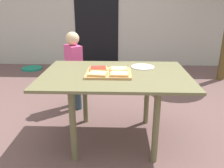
{
  "coord_description": "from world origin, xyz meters",
  "views": [
    {
      "loc": [
        0.04,
        -2.05,
        1.33
      ],
      "look_at": [
        -0.03,
        0.0,
        0.59
      ],
      "focal_mm": 37.29,
      "sensor_mm": 36.0,
      "label": 1
    }
  ],
  "objects_px": {
    "pizza_slice_near_right": "(119,74)",
    "plate_white_right": "(143,67)",
    "pizza_slice_near_left": "(98,74)",
    "child_left": "(74,66)",
    "garden_hose_coil": "(32,68)",
    "cutting_board": "(109,73)",
    "pizza_slice_far_right": "(119,69)",
    "dining_table": "(115,82)",
    "pizza_slice_far_left": "(98,68)"
  },
  "relations": [
    {
      "from": "pizza_slice_near_right",
      "to": "plate_white_right",
      "type": "xyz_separation_m",
      "value": [
        0.23,
        0.33,
        -0.03
      ]
    },
    {
      "from": "pizza_slice_near_left",
      "to": "child_left",
      "type": "distance_m",
      "value": 0.94
    },
    {
      "from": "garden_hose_coil",
      "to": "pizza_slice_near_left",
      "type": "bearing_deg",
      "value": -58.19
    },
    {
      "from": "cutting_board",
      "to": "garden_hose_coil",
      "type": "bearing_deg",
      "value": 124.07
    },
    {
      "from": "pizza_slice_near_left",
      "to": "pizza_slice_far_right",
      "type": "bearing_deg",
      "value": 40.43
    },
    {
      "from": "pizza_slice_far_right",
      "to": "child_left",
      "type": "bearing_deg",
      "value": 129.22
    },
    {
      "from": "dining_table",
      "to": "pizza_slice_near_left",
      "type": "bearing_deg",
      "value": -143.86
    },
    {
      "from": "garden_hose_coil",
      "to": "cutting_board",
      "type": "bearing_deg",
      "value": -55.93
    },
    {
      "from": "cutting_board",
      "to": "pizza_slice_near_left",
      "type": "relative_size",
      "value": 2.35
    },
    {
      "from": "pizza_slice_far_right",
      "to": "plate_white_right",
      "type": "distance_m",
      "value": 0.3
    },
    {
      "from": "pizza_slice_far_left",
      "to": "plate_white_right",
      "type": "relative_size",
      "value": 0.74
    },
    {
      "from": "child_left",
      "to": "pizza_slice_far_right",
      "type": "bearing_deg",
      "value": -50.78
    },
    {
      "from": "pizza_slice_near_right",
      "to": "cutting_board",
      "type": "bearing_deg",
      "value": 140.08
    },
    {
      "from": "plate_white_right",
      "to": "garden_hose_coil",
      "type": "distance_m",
      "value": 3.13
    },
    {
      "from": "pizza_slice_near_right",
      "to": "child_left",
      "type": "bearing_deg",
      "value": 123.96
    },
    {
      "from": "dining_table",
      "to": "pizza_slice_near_left",
      "type": "xyz_separation_m",
      "value": [
        -0.15,
        -0.11,
        0.11
      ]
    },
    {
      "from": "garden_hose_coil",
      "to": "dining_table",
      "type": "bearing_deg",
      "value": -54.72
    },
    {
      "from": "pizza_slice_near_right",
      "to": "pizza_slice_near_left",
      "type": "bearing_deg",
      "value": -179.6
    },
    {
      "from": "dining_table",
      "to": "plate_white_right",
      "type": "height_order",
      "value": "plate_white_right"
    },
    {
      "from": "pizza_slice_far_left",
      "to": "pizza_slice_near_right",
      "type": "bearing_deg",
      "value": -40.0
    },
    {
      "from": "pizza_slice_far_left",
      "to": "plate_white_right",
      "type": "distance_m",
      "value": 0.46
    },
    {
      "from": "pizza_slice_near_right",
      "to": "child_left",
      "type": "height_order",
      "value": "child_left"
    },
    {
      "from": "pizza_slice_near_left",
      "to": "pizza_slice_near_right",
      "type": "height_order",
      "value": "same"
    },
    {
      "from": "pizza_slice_near_right",
      "to": "plate_white_right",
      "type": "bearing_deg",
      "value": 54.45
    },
    {
      "from": "pizza_slice_far_right",
      "to": "pizza_slice_near_right",
      "type": "bearing_deg",
      "value": -88.12
    },
    {
      "from": "pizza_slice_far_right",
      "to": "pizza_slice_near_left",
      "type": "height_order",
      "value": "same"
    },
    {
      "from": "child_left",
      "to": "pizza_slice_near_right",
      "type": "bearing_deg",
      "value": -56.04
    },
    {
      "from": "plate_white_right",
      "to": "pizza_slice_far_right",
      "type": "bearing_deg",
      "value": -144.0
    },
    {
      "from": "dining_table",
      "to": "child_left",
      "type": "height_order",
      "value": "child_left"
    },
    {
      "from": "pizza_slice_near_right",
      "to": "plate_white_right",
      "type": "distance_m",
      "value": 0.4
    },
    {
      "from": "plate_white_right",
      "to": "child_left",
      "type": "relative_size",
      "value": 0.24
    },
    {
      "from": "pizza_slice_near_left",
      "to": "garden_hose_coil",
      "type": "xyz_separation_m",
      "value": [
        -1.62,
        2.61,
        -0.71
      ]
    },
    {
      "from": "pizza_slice_near_right",
      "to": "plate_white_right",
      "type": "relative_size",
      "value": 0.68
    },
    {
      "from": "cutting_board",
      "to": "pizza_slice_far_left",
      "type": "relative_size",
      "value": 2.38
    },
    {
      "from": "pizza_slice_far_right",
      "to": "garden_hose_coil",
      "type": "height_order",
      "value": "pizza_slice_far_right"
    },
    {
      "from": "garden_hose_coil",
      "to": "pizza_slice_near_right",
      "type": "bearing_deg",
      "value": -55.3
    },
    {
      "from": "plate_white_right",
      "to": "cutting_board",
      "type": "bearing_deg",
      "value": -143.36
    },
    {
      "from": "pizza_slice_near_left",
      "to": "plate_white_right",
      "type": "relative_size",
      "value": 0.75
    },
    {
      "from": "pizza_slice_far_right",
      "to": "garden_hose_coil",
      "type": "distance_m",
      "value": 3.12
    },
    {
      "from": "pizza_slice_far_left",
      "to": "cutting_board",
      "type": "bearing_deg",
      "value": -40.07
    },
    {
      "from": "dining_table",
      "to": "plate_white_right",
      "type": "xyz_separation_m",
      "value": [
        0.27,
        0.22,
        0.09
      ]
    },
    {
      "from": "pizza_slice_far_right",
      "to": "cutting_board",
      "type": "bearing_deg",
      "value": -141.75
    },
    {
      "from": "child_left",
      "to": "pizza_slice_near_left",
      "type": "bearing_deg",
      "value": -65.72
    },
    {
      "from": "plate_white_right",
      "to": "child_left",
      "type": "distance_m",
      "value": 0.97
    },
    {
      "from": "dining_table",
      "to": "child_left",
      "type": "xyz_separation_m",
      "value": [
        -0.53,
        0.74,
        -0.05
      ]
    },
    {
      "from": "garden_hose_coil",
      "to": "child_left",
      "type": "bearing_deg",
      "value": -54.95
    },
    {
      "from": "pizza_slice_far_right",
      "to": "child_left",
      "type": "height_order",
      "value": "child_left"
    },
    {
      "from": "pizza_slice_far_right",
      "to": "dining_table",
      "type": "bearing_deg",
      "value": -125.19
    },
    {
      "from": "pizza_slice_far_left",
      "to": "pizza_slice_near_left",
      "type": "bearing_deg",
      "value": -86.19
    },
    {
      "from": "dining_table",
      "to": "pizza_slice_far_right",
      "type": "height_order",
      "value": "pizza_slice_far_right"
    }
  ]
}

